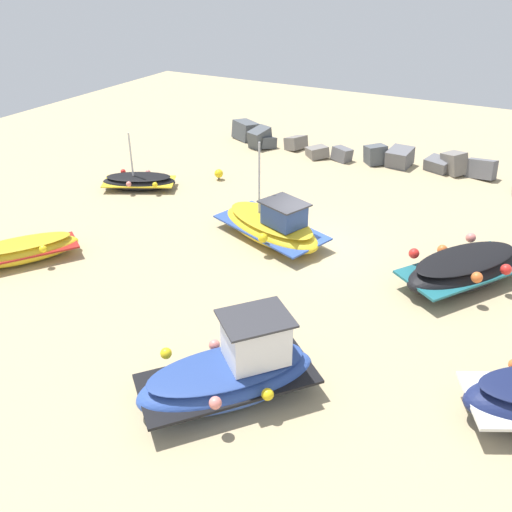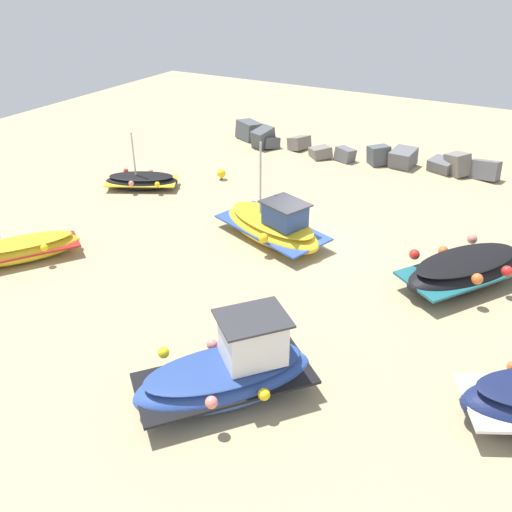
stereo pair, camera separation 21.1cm
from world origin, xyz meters
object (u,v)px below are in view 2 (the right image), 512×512
Objects in this scene: fishing_boat_2 at (22,250)px; fishing_boat_3 at (273,226)px; mooring_buoy_0 at (221,173)px; fishing_boat_1 at (229,371)px; fishing_boat_4 at (465,270)px; fishing_boat_5 at (142,181)px.

fishing_boat_2 is 0.81× the size of fishing_boat_3.
fishing_boat_3 is 6.81m from mooring_buoy_0.
fishing_boat_1 reaches higher than mooring_buoy_0.
fishing_boat_4 is (4.11, 8.20, -0.13)m from fishing_boat_1.
fishing_boat_3 is (7.15, 5.85, 0.17)m from fishing_boat_2.
fishing_boat_1 is 1.12× the size of fishing_boat_2.
fishing_boat_3 is at bearing -16.47° from fishing_boat_2.
mooring_buoy_0 is at bearing 104.36° from fishing_boat_4.
fishing_boat_1 is 14.94m from mooring_buoy_0.
fishing_boat_2 is at bearing 118.03° from fishing_boat_1.
fishing_boat_4 reaches higher than mooring_buoy_0.
fishing_boat_4 is 9.34× the size of mooring_buoy_0.
fishing_boat_3 is at bearing 124.74° from fishing_boat_4.
fishing_boat_3 is at bearing 60.79° from fishing_boat_1.
mooring_buoy_0 is (-8.16, 12.51, -0.40)m from fishing_boat_1.
fishing_boat_5 reaches higher than fishing_boat_1.
fishing_boat_1 is at bearing -48.93° from fishing_boat_3.
fishing_boat_5 is 3.85m from mooring_buoy_0.
fishing_boat_5 is at bearing 88.45° from fishing_boat_1.
fishing_boat_1 is 0.91× the size of fishing_boat_3.
fishing_boat_2 is at bearing 146.43° from fishing_boat_4.
fishing_boat_2 is (-10.15, 2.23, -0.29)m from fishing_boat_1.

